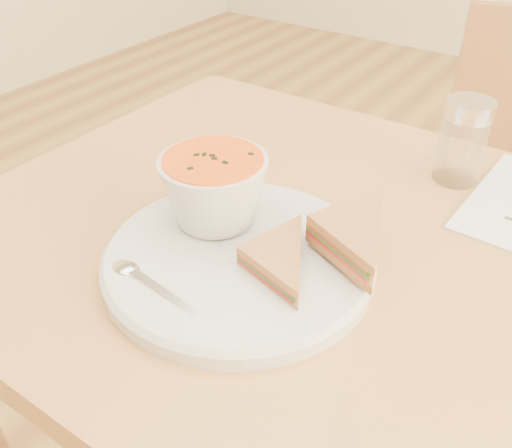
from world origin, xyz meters
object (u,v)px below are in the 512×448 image
Objects in this scene: condiment_shaker at (463,141)px; soup_bowl at (214,193)px; dining_table at (337,446)px; plate at (238,260)px.

soup_bowl is at bearing -123.23° from condiment_shaker.
condiment_shaker reaches higher than soup_bowl.
condiment_shaker is at bearing 56.77° from soup_bowl.
dining_table is 0.41m from plate.
dining_table is at bearing 22.50° from soup_bowl.
condiment_shaker is at bearing 67.63° from plate.
condiment_shaker is (0.03, 0.22, 0.43)m from dining_table.
plate is 2.61× the size of condiment_shaker.
plate is at bearing -136.19° from dining_table.
dining_table is 3.32× the size of plate.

